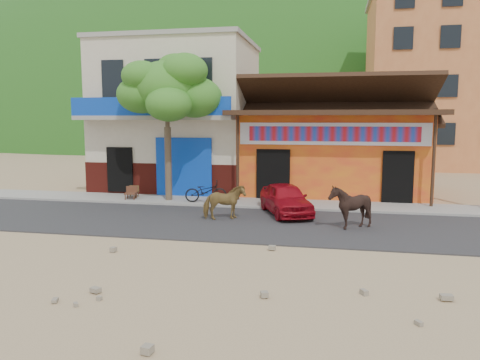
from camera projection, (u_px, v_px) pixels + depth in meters
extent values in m
plane|color=#9E825B|center=(255.00, 245.00, 12.90)|extent=(120.00, 120.00, 0.00)
cube|color=#28282B|center=(268.00, 224.00, 15.33)|extent=(60.00, 5.00, 0.04)
cube|color=gray|center=(280.00, 204.00, 18.72)|extent=(60.00, 2.00, 0.12)
cube|color=orange|center=(332.00, 154.00, 21.99)|extent=(8.00, 6.00, 3.60)
cube|color=beige|center=(179.00, 118.00, 23.23)|extent=(7.00, 6.00, 7.00)
cube|color=#CC723F|center=(433.00, 83.00, 33.69)|extent=(9.00, 9.00, 12.00)
ellipsoid|color=#194C14|center=(323.00, 68.00, 79.38)|extent=(100.00, 40.00, 24.00)
imported|color=olive|center=(224.00, 202.00, 15.92)|extent=(1.55, 1.17, 1.19)
imported|color=black|center=(350.00, 207.00, 14.58)|extent=(1.39, 1.27, 1.40)
imported|color=#9E0B17|center=(286.00, 199.00, 16.83)|extent=(2.48, 3.56, 1.12)
imported|color=black|center=(206.00, 191.00, 18.83)|extent=(1.76, 1.02, 0.88)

